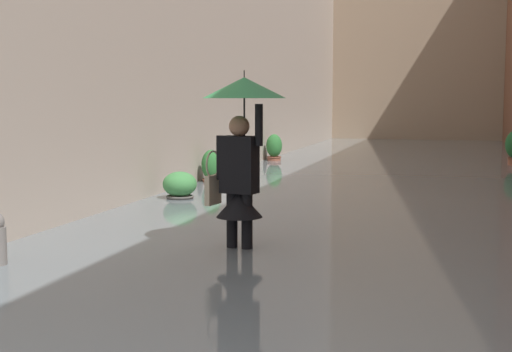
% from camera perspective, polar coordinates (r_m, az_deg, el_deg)
% --- Properties ---
extents(ground_plane, '(67.72, 67.72, 0.00)m').
position_cam_1_polar(ground_plane, '(15.88, 9.79, -0.57)').
color(ground_plane, '#605B56').
extents(flood_water, '(7.39, 33.09, 0.22)m').
position_cam_1_polar(flood_water, '(15.87, 9.80, -0.18)').
color(flood_water, slate).
rests_on(flood_water, ground_plane).
extents(person_wading, '(0.88, 0.88, 2.11)m').
position_cam_1_polar(person_wading, '(7.69, -1.17, 2.96)').
color(person_wading, '#4C4233').
rests_on(person_wading, ground_plane).
extents(potted_plant_near_right, '(0.55, 0.55, 0.65)m').
position_cam_1_polar(potted_plant_near_right, '(11.76, -6.01, -1.07)').
color(potted_plant_near_right, '#66605B').
rests_on(potted_plant_near_right, ground_plane).
extents(potted_plant_mid_right, '(0.42, 0.42, 0.90)m').
position_cam_1_polar(potted_plant_mid_right, '(18.90, 1.43, 2.02)').
color(potted_plant_mid_right, brown).
rests_on(potted_plant_mid_right, ground_plane).
extents(potted_plant_far_right, '(0.38, 0.38, 0.84)m').
position_cam_1_polar(potted_plant_far_right, '(14.05, -3.54, 0.46)').
color(potted_plant_far_right, '#9E563D').
rests_on(potted_plant_far_right, ground_plane).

